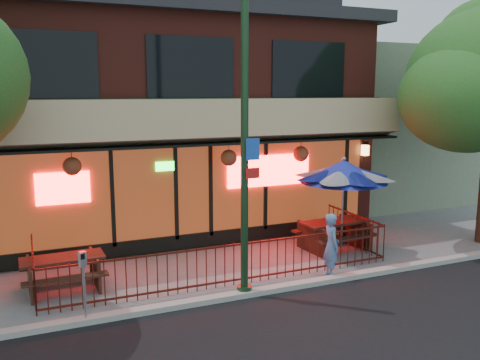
{
  "coord_description": "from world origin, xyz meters",
  "views": [
    {
      "loc": [
        -4.17,
        -10.0,
        4.37
      ],
      "look_at": [
        0.91,
        2.0,
        2.09
      ],
      "focal_mm": 38.0,
      "sensor_mm": 36.0,
      "label": 1
    }
  ],
  "objects_px": {
    "picnic_table_left": "(63,268)",
    "patio_umbrella": "(344,171)",
    "street_light": "(245,151)",
    "parking_meter_near": "(83,275)",
    "picnic_table_right": "(334,231)",
    "pedestrian": "(331,245)"
  },
  "relations": [
    {
      "from": "picnic_table_right",
      "to": "patio_umbrella",
      "type": "xyz_separation_m",
      "value": [
        0.01,
        -0.34,
        1.73
      ]
    },
    {
      "from": "picnic_table_left",
      "to": "parking_meter_near",
      "type": "distance_m",
      "value": 1.99
    },
    {
      "from": "street_light",
      "to": "picnic_table_right",
      "type": "relative_size",
      "value": 3.46
    },
    {
      "from": "patio_umbrella",
      "to": "pedestrian",
      "type": "xyz_separation_m",
      "value": [
        -1.28,
        -1.45,
        -1.49
      ]
    },
    {
      "from": "picnic_table_right",
      "to": "parking_meter_near",
      "type": "height_order",
      "value": "parking_meter_near"
    },
    {
      "from": "picnic_table_right",
      "to": "pedestrian",
      "type": "xyz_separation_m",
      "value": [
        -1.27,
        -1.8,
        0.24
      ]
    },
    {
      "from": "pedestrian",
      "to": "picnic_table_right",
      "type": "bearing_deg",
      "value": -24.09
    },
    {
      "from": "street_light",
      "to": "parking_meter_near",
      "type": "relative_size",
      "value": 4.92
    },
    {
      "from": "picnic_table_right",
      "to": "patio_umbrella",
      "type": "height_order",
      "value": "patio_umbrella"
    },
    {
      "from": "patio_umbrella",
      "to": "picnic_table_right",
      "type": "bearing_deg",
      "value": 90.85
    },
    {
      "from": "patio_umbrella",
      "to": "parking_meter_near",
      "type": "relative_size",
      "value": 1.87
    },
    {
      "from": "picnic_table_right",
      "to": "picnic_table_left",
      "type": "bearing_deg",
      "value": -178.84
    },
    {
      "from": "picnic_table_left",
      "to": "patio_umbrella",
      "type": "height_order",
      "value": "patio_umbrella"
    },
    {
      "from": "picnic_table_left",
      "to": "picnic_table_right",
      "type": "height_order",
      "value": "picnic_table_right"
    },
    {
      "from": "patio_umbrella",
      "to": "pedestrian",
      "type": "height_order",
      "value": "patio_umbrella"
    },
    {
      "from": "pedestrian",
      "to": "parking_meter_near",
      "type": "height_order",
      "value": "pedestrian"
    },
    {
      "from": "pedestrian",
      "to": "parking_meter_near",
      "type": "xyz_separation_m",
      "value": [
        -5.66,
        -0.27,
        0.19
      ]
    },
    {
      "from": "street_light",
      "to": "parking_meter_near",
      "type": "xyz_separation_m",
      "value": [
        -3.34,
        -0.08,
        -2.19
      ]
    },
    {
      "from": "patio_umbrella",
      "to": "pedestrian",
      "type": "bearing_deg",
      "value": -131.27
    },
    {
      "from": "parking_meter_near",
      "to": "picnic_table_right",
      "type": "bearing_deg",
      "value": 16.57
    },
    {
      "from": "street_light",
      "to": "pedestrian",
      "type": "distance_m",
      "value": 3.32
    },
    {
      "from": "parking_meter_near",
      "to": "street_light",
      "type": "bearing_deg",
      "value": 1.33
    }
  ]
}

